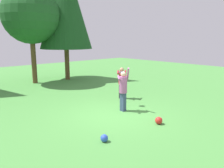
# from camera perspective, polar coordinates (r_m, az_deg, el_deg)

# --- Properties ---
(ground_plane) EXTENTS (40.00, 40.00, 0.00)m
(ground_plane) POSITION_cam_1_polar(r_m,az_deg,el_deg) (9.65, 0.59, -7.66)
(ground_plane) COLOR #4C9342
(person_thrower) EXTENTS (0.69, 0.69, 1.94)m
(person_thrower) POSITION_cam_1_polar(r_m,az_deg,el_deg) (9.85, 2.83, -0.90)
(person_thrower) COLOR #38476B
(person_thrower) RESTS_ON ground_plane
(person_catcher) EXTENTS (0.74, 0.74, 1.66)m
(person_catcher) POSITION_cam_1_polar(r_m,az_deg,el_deg) (11.93, 2.46, 0.95)
(person_catcher) COLOR black
(person_catcher) RESTS_ON ground_plane
(frisbee) EXTENTS (0.28, 0.27, 0.10)m
(frisbee) POSITION_cam_1_polar(r_m,az_deg,el_deg) (10.57, 2.46, 3.05)
(frisbee) COLOR #2393D1
(ball_red) EXTENTS (0.28, 0.28, 0.28)m
(ball_red) POSITION_cam_1_polar(r_m,az_deg,el_deg) (8.77, 11.65, -8.96)
(ball_red) COLOR red
(ball_red) RESTS_ON ground_plane
(ball_blue) EXTENTS (0.24, 0.24, 0.24)m
(ball_blue) POSITION_cam_1_polar(r_m,az_deg,el_deg) (7.23, -1.95, -13.43)
(ball_blue) COLOR blue
(ball_blue) RESTS_ON ground_plane
(tree_center) EXTENTS (3.88, 3.88, 6.64)m
(tree_center) POSITION_cam_1_polar(r_m,az_deg,el_deg) (16.96, -19.74, 15.93)
(tree_center) COLOR brown
(tree_center) RESTS_ON ground_plane
(tree_right) EXTENTS (3.88, 3.88, 9.28)m
(tree_right) POSITION_cam_1_polar(r_m,az_deg,el_deg) (18.01, -11.81, 19.68)
(tree_right) COLOR brown
(tree_right) RESTS_ON ground_plane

